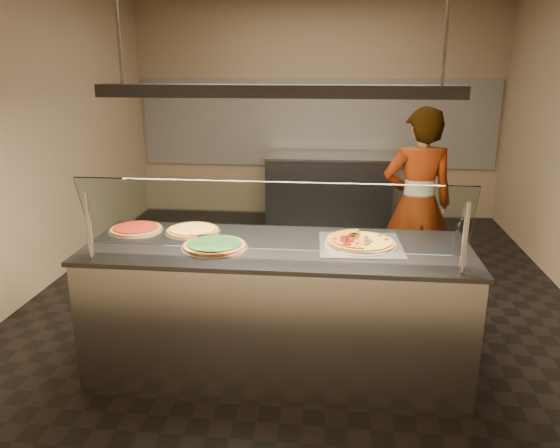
# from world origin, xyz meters

# --- Properties ---
(ground) EXTENTS (5.00, 6.00, 0.02)m
(ground) POSITION_xyz_m (0.00, 0.00, -0.01)
(ground) COLOR black
(ground) RESTS_ON ground
(wall_back) EXTENTS (5.00, 0.02, 3.00)m
(wall_back) POSITION_xyz_m (0.00, 3.01, 1.50)
(wall_back) COLOR #978261
(wall_back) RESTS_ON ground
(wall_front) EXTENTS (5.00, 0.02, 3.00)m
(wall_front) POSITION_xyz_m (0.00, -3.01, 1.50)
(wall_front) COLOR #978261
(wall_front) RESTS_ON ground
(wall_left) EXTENTS (0.02, 6.00, 3.00)m
(wall_left) POSITION_xyz_m (-2.51, 0.00, 1.50)
(wall_left) COLOR #978261
(wall_left) RESTS_ON ground
(tile_band) EXTENTS (4.90, 0.02, 1.20)m
(tile_band) POSITION_xyz_m (0.00, 2.98, 1.30)
(tile_band) COLOR silver
(tile_band) RESTS_ON wall_back
(serving_counter) EXTENTS (2.60, 0.94, 0.93)m
(serving_counter) POSITION_xyz_m (-0.08, -1.19, 0.47)
(serving_counter) COLOR #B7B7BC
(serving_counter) RESTS_ON ground
(sneeze_guard) EXTENTS (2.36, 0.18, 0.54)m
(sneeze_guard) POSITION_xyz_m (-0.08, -1.53, 1.23)
(sneeze_guard) COLOR #B7B7BC
(sneeze_guard) RESTS_ON serving_counter
(perforated_tray) EXTENTS (0.58, 0.58, 0.01)m
(perforated_tray) POSITION_xyz_m (0.48, -1.12, 0.94)
(perforated_tray) COLOR silver
(perforated_tray) RESTS_ON serving_counter
(half_pizza_pepperoni) EXTENTS (0.25, 0.47, 0.05)m
(half_pizza_pepperoni) POSITION_xyz_m (0.37, -1.12, 0.96)
(half_pizza_pepperoni) COLOR brown
(half_pizza_pepperoni) RESTS_ON perforated_tray
(half_pizza_sausage) EXTENTS (0.25, 0.47, 0.04)m
(half_pizza_sausage) POSITION_xyz_m (0.59, -1.12, 0.96)
(half_pizza_sausage) COLOR brown
(half_pizza_sausage) RESTS_ON perforated_tray
(pizza_spinach) EXTENTS (0.45, 0.45, 0.03)m
(pizza_spinach) POSITION_xyz_m (-0.50, -1.27, 0.95)
(pizza_spinach) COLOR silver
(pizza_spinach) RESTS_ON serving_counter
(pizza_cheese) EXTENTS (0.41, 0.41, 0.03)m
(pizza_cheese) POSITION_xyz_m (-0.73, -0.94, 0.94)
(pizza_cheese) COLOR silver
(pizza_cheese) RESTS_ON serving_counter
(pizza_tomato) EXTENTS (0.40, 0.40, 0.03)m
(pizza_tomato) POSITION_xyz_m (-1.16, -0.95, 0.94)
(pizza_tomato) COLOR silver
(pizza_tomato) RESTS_ON serving_counter
(pizza_spatula) EXTENTS (0.23, 0.22, 0.02)m
(pizza_spatula) POSITION_xyz_m (-0.66, -1.08, 0.96)
(pizza_spatula) COLOR #B7B7BC
(pizza_spatula) RESTS_ON pizza_spinach
(prep_table) EXTENTS (1.68, 0.74, 0.93)m
(prep_table) POSITION_xyz_m (0.20, 2.55, 0.47)
(prep_table) COLOR #3A3A3F
(prep_table) RESTS_ON ground
(worker) EXTENTS (0.68, 0.49, 1.76)m
(worker) POSITION_xyz_m (1.04, 0.25, 0.88)
(worker) COLOR #39363E
(worker) RESTS_ON ground
(heat_lamp_housing) EXTENTS (2.30, 0.18, 0.08)m
(heat_lamp_housing) POSITION_xyz_m (-0.08, -1.19, 1.95)
(heat_lamp_housing) COLOR #3A3A3F
(heat_lamp_housing) RESTS_ON ceiling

